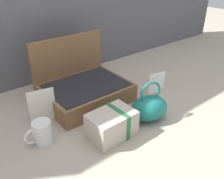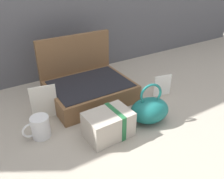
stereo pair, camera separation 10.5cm
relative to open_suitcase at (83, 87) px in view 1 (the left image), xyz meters
The scene contains 7 objects.
ground_plane 0.23m from the open_suitcase, 86.73° to the right, with size 6.00×6.00×0.00m, color #9E9384.
open_suitcase is the anchor object (origin of this frame).
teal_pouch_handbag 0.37m from the open_suitcase, 68.27° to the right, with size 0.20×0.17×0.20m.
cream_toiletry_bag 0.34m from the open_suitcase, 101.34° to the right, with size 0.19×0.14×0.12m.
coffee_mug 0.37m from the open_suitcase, 148.76° to the right, with size 0.11×0.08×0.10m.
info_card_left 0.40m from the open_suitcase, 29.15° to the right, with size 0.10×0.01×0.12m, color white.
poster_card_right 0.26m from the open_suitcase, 165.66° to the right, with size 0.12×0.01×0.17m, color silver.
Camera 1 is at (-0.57, -0.74, 0.66)m, focal length 38.09 mm.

